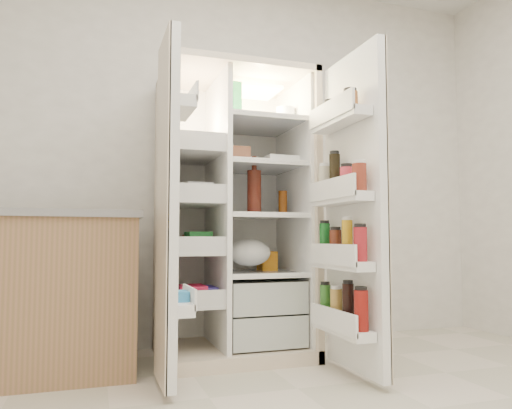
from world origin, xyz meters
name	(u,v)px	position (x,y,z in m)	size (l,w,h in m)	color
wall_back	(235,155)	(0.00, 2.00, 1.35)	(4.00, 0.02, 2.70)	white
refrigerator	(234,238)	(-0.11, 1.65, 0.74)	(0.92, 0.70, 1.80)	beige
freezer_door	(168,208)	(-0.62, 1.05, 0.89)	(0.15, 0.40, 1.72)	white
fridge_door	(352,213)	(0.36, 0.96, 0.87)	(0.17, 0.58, 1.72)	white
kitchen_counter	(20,293)	(-1.34, 1.53, 0.45)	(1.22, 0.65, 0.89)	#9A6D4D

